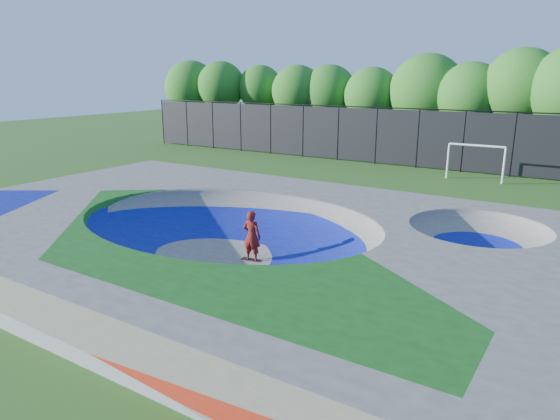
% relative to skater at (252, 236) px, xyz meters
% --- Properties ---
extents(ground, '(120.00, 120.00, 0.00)m').
position_rel_skater_xyz_m(ground, '(-0.85, -0.26, -0.89)').
color(ground, '#275417').
rests_on(ground, ground).
extents(skate_deck, '(22.00, 14.00, 1.50)m').
position_rel_skater_xyz_m(skate_deck, '(-0.85, -0.26, -0.14)').
color(skate_deck, gray).
rests_on(skate_deck, ground).
extents(skater, '(0.70, 0.50, 1.78)m').
position_rel_skater_xyz_m(skater, '(0.00, 0.00, 0.00)').
color(skater, red).
rests_on(skater, ground).
extents(skateboard, '(0.79, 0.28, 0.05)m').
position_rel_skater_xyz_m(skateboard, '(0.00, 0.00, -0.86)').
color(skateboard, black).
rests_on(skateboard, ground).
extents(soccer_goal, '(3.33, 0.12, 2.20)m').
position_rel_skater_xyz_m(soccer_goal, '(3.50, 18.22, 0.64)').
color(soccer_goal, white).
rests_on(soccer_goal, ground).
extents(fence, '(48.09, 0.09, 4.04)m').
position_rel_skater_xyz_m(fence, '(-0.85, 20.74, 1.21)').
color(fence, black).
rests_on(fence, ground).
extents(treeline, '(53.55, 8.01, 8.14)m').
position_rel_skater_xyz_m(treeline, '(-1.06, 25.67, 4.13)').
color(treeline, '#412E20').
rests_on(treeline, ground).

